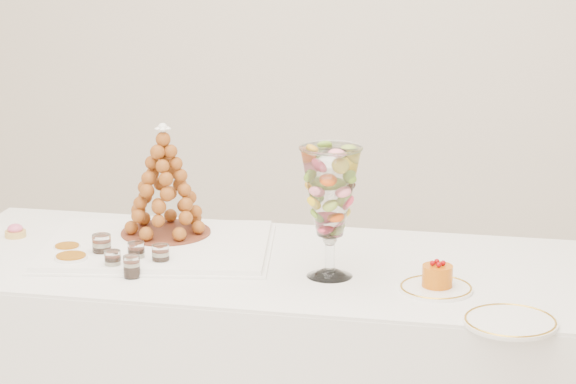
# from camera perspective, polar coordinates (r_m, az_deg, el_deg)

# --- Properties ---
(buffet_table) EXTENTS (1.99, 0.88, 0.74)m
(buffet_table) POSITION_cam_1_polar(r_m,az_deg,el_deg) (3.40, -1.24, -9.47)
(buffet_table) COLOR white
(buffet_table) RESTS_ON ground
(lace_tray) EXTENTS (0.74, 0.62, 0.02)m
(lace_tray) POSITION_cam_1_polar(r_m,az_deg,el_deg) (3.39, -6.65, -2.74)
(lace_tray) COLOR white
(lace_tray) RESTS_ON buffet_table
(macaron_vase) EXTENTS (0.17, 0.17, 0.37)m
(macaron_vase) POSITION_cam_1_polar(r_m,az_deg,el_deg) (3.07, 2.17, -0.08)
(macaron_vase) COLOR white
(macaron_vase) RESTS_ON buffet_table
(cake_plate) EXTENTS (0.20, 0.20, 0.01)m
(cake_plate) POSITION_cam_1_polar(r_m,az_deg,el_deg) (3.06, 7.52, -4.88)
(cake_plate) COLOR white
(cake_plate) RESTS_ON buffet_table
(spare_plate) EXTENTS (0.23, 0.23, 0.01)m
(spare_plate) POSITION_cam_1_polar(r_m,az_deg,el_deg) (2.86, 11.22, -6.49)
(spare_plate) COLOR white
(spare_plate) RESTS_ON buffet_table
(pink_tart) EXTENTS (0.07, 0.07, 0.04)m
(pink_tart) POSITION_cam_1_polar(r_m,az_deg,el_deg) (3.59, -13.68, -1.96)
(pink_tart) COLOR tan
(pink_tart) RESTS_ON buffet_table
(verrine_a) EXTENTS (0.06, 0.06, 0.07)m
(verrine_a) POSITION_cam_1_polar(r_m,az_deg,el_deg) (3.31, -9.44, -2.77)
(verrine_a) COLOR white
(verrine_a) RESTS_ON buffet_table
(verrine_b) EXTENTS (0.05, 0.05, 0.07)m
(verrine_b) POSITION_cam_1_polar(r_m,az_deg,el_deg) (3.26, -7.71, -3.11)
(verrine_b) COLOR white
(verrine_b) RESTS_ON buffet_table
(verrine_c) EXTENTS (0.05, 0.05, 0.07)m
(verrine_c) POSITION_cam_1_polar(r_m,az_deg,el_deg) (3.22, -6.49, -3.26)
(verrine_c) COLOR white
(verrine_c) RESTS_ON buffet_table
(verrine_d) EXTENTS (0.05, 0.05, 0.06)m
(verrine_d) POSITION_cam_1_polar(r_m,az_deg,el_deg) (3.20, -8.89, -3.50)
(verrine_d) COLOR white
(verrine_d) RESTS_ON buffet_table
(verrine_e) EXTENTS (0.05, 0.05, 0.06)m
(verrine_e) POSITION_cam_1_polar(r_m,az_deg,el_deg) (3.15, -7.94, -3.78)
(verrine_e) COLOR white
(verrine_e) RESTS_ON buffet_table
(ramekin_back) EXTENTS (0.08, 0.08, 0.02)m
(ramekin_back) POSITION_cam_1_polar(r_m,az_deg,el_deg) (3.38, -11.15, -2.92)
(ramekin_back) COLOR white
(ramekin_back) RESTS_ON buffet_table
(ramekin_front) EXTENTS (0.10, 0.10, 0.03)m
(ramekin_front) POSITION_cam_1_polar(r_m,az_deg,el_deg) (3.28, -10.95, -3.47)
(ramekin_front) COLOR white
(ramekin_front) RESTS_ON buffet_table
(croquembouche) EXTENTS (0.28, 0.28, 0.34)m
(croquembouche) POSITION_cam_1_polar(r_m,az_deg,el_deg) (3.43, -6.30, 0.58)
(croquembouche) COLOR brown
(croquembouche) RESTS_ON lace_tray
(mousse_cake) EXTENTS (0.08, 0.08, 0.07)m
(mousse_cake) POSITION_cam_1_polar(r_m,az_deg,el_deg) (3.05, 7.60, -4.22)
(mousse_cake) COLOR #C45B09
(mousse_cake) RESTS_ON cake_plate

